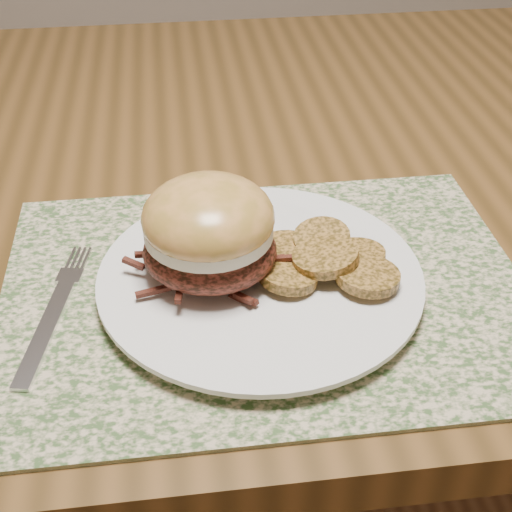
{
  "coord_description": "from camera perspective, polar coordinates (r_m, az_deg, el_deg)",
  "views": [
    {
      "loc": [
        -0.35,
        -0.72,
        1.14
      ],
      "look_at": [
        -0.29,
        -0.26,
        0.79
      ],
      "focal_mm": 50.0,
      "sensor_mm": 36.0,
      "label": 1
    }
  ],
  "objects": [
    {
      "name": "dinner_plate",
      "position": [
        0.61,
        0.34,
        -1.89
      ],
      "size": [
        0.26,
        0.26,
        0.02
      ],
      "primitive_type": "cylinder",
      "color": "white",
      "rests_on": "placemat"
    },
    {
      "name": "fork",
      "position": [
        0.61,
        -15.78,
        -4.16
      ],
      "size": [
        0.05,
        0.18,
        0.0
      ],
      "rotation": [
        0.0,
        0.0,
        -0.19
      ],
      "color": "silver",
      "rests_on": "placemat"
    },
    {
      "name": "roasted_potatoes",
      "position": [
        0.61,
        5.41,
        -0.22
      ],
      "size": [
        0.14,
        0.12,
        0.03
      ],
      "color": "olive",
      "rests_on": "dinner_plate"
    },
    {
      "name": "pork_sandwich",
      "position": [
        0.58,
        -3.79,
        1.97
      ],
      "size": [
        0.14,
        0.13,
        0.09
      ],
      "rotation": [
        0.0,
        0.0,
        -0.26
      ],
      "color": "black",
      "rests_on": "dinner_plate"
    },
    {
      "name": "dining_table",
      "position": [
        0.93,
        16.18,
        4.88
      ],
      "size": [
        1.5,
        0.9,
        0.75
      ],
      "color": "brown",
      "rests_on": "ground"
    },
    {
      "name": "placemat",
      "position": [
        0.61,
        0.76,
        -2.67
      ],
      "size": [
        0.45,
        0.33,
        0.0
      ],
      "primitive_type": "cube",
      "color": "#3B562C",
      "rests_on": "dining_table"
    },
    {
      "name": "ground",
      "position": [
        1.4,
        11.32,
        -19.08
      ],
      "size": [
        3.5,
        3.5,
        0.0
      ],
      "primitive_type": "plane",
      "color": "brown",
      "rests_on": "ground"
    }
  ]
}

